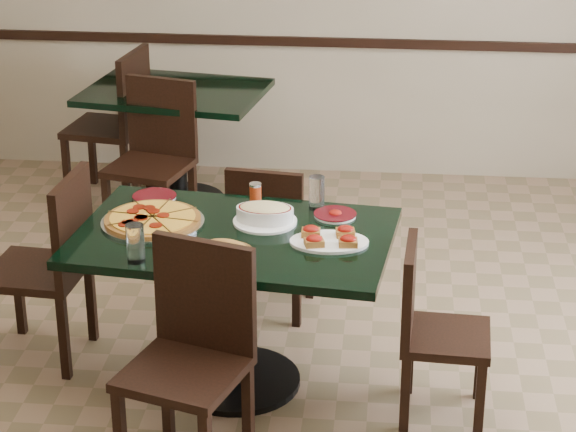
# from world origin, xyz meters

# --- Properties ---
(floor) EXTENTS (5.50, 5.50, 0.00)m
(floor) POSITION_xyz_m (0.00, 0.00, 0.00)
(floor) COLOR #806249
(floor) RESTS_ON ground
(room_shell) EXTENTS (5.50, 5.50, 5.50)m
(room_shell) POSITION_xyz_m (1.02, 1.73, 1.17)
(room_shell) COLOR silver
(room_shell) RESTS_ON floor
(main_table) EXTENTS (1.45, 1.02, 0.75)m
(main_table) POSITION_xyz_m (-0.33, -0.04, 0.57)
(main_table) COLOR black
(main_table) RESTS_ON floor
(back_table) EXTENTS (1.18, 0.93, 0.75)m
(back_table) POSITION_xyz_m (-1.00, 2.08, 0.52)
(back_table) COLOR black
(back_table) RESTS_ON floor
(chair_far) EXTENTS (0.43, 0.43, 0.82)m
(chair_far) POSITION_xyz_m (-0.25, 0.64, 0.45)
(chair_far) COLOR black
(chair_far) RESTS_ON floor
(chair_near) EXTENTS (0.55, 0.55, 0.93)m
(chair_near) POSITION_xyz_m (-0.41, -0.63, 0.52)
(chair_near) COLOR black
(chair_near) RESTS_ON floor
(chair_right) EXTENTS (0.39, 0.39, 0.80)m
(chair_right) POSITION_xyz_m (0.53, -0.20, 0.44)
(chair_right) COLOR black
(chair_right) RESTS_ON floor
(chair_left) EXTENTS (0.46, 0.46, 0.92)m
(chair_left) POSITION_xyz_m (-1.20, 0.12, 0.52)
(chair_left) COLOR black
(chair_left) RESTS_ON floor
(back_chair_near) EXTENTS (0.53, 0.53, 0.93)m
(back_chair_near) POSITION_xyz_m (-1.03, 1.61, 0.52)
(back_chair_near) COLOR black
(back_chair_near) RESTS_ON floor
(back_chair_left) EXTENTS (0.52, 0.52, 0.97)m
(back_chair_left) POSITION_xyz_m (-1.37, 2.12, 0.55)
(back_chair_left) COLOR black
(back_chair_left) RESTS_ON floor
(pepperoni_pizza) EXTENTS (0.46, 0.46, 0.04)m
(pepperoni_pizza) POSITION_xyz_m (-0.70, 0.03, 0.77)
(pepperoni_pizza) COLOR silver
(pepperoni_pizza) RESTS_ON main_table
(lasagna_casserole) EXTENTS (0.28, 0.28, 0.09)m
(lasagna_casserole) POSITION_xyz_m (-0.20, 0.09, 0.80)
(lasagna_casserole) COLOR white
(lasagna_casserole) RESTS_ON main_table
(bread_basket) EXTENTS (0.25, 0.17, 0.10)m
(bread_basket) POSITION_xyz_m (-0.33, -0.33, 0.79)
(bread_basket) COLOR brown
(bread_basket) RESTS_ON main_table
(bruschetta_platter) EXTENTS (0.35, 0.25, 0.05)m
(bruschetta_platter) POSITION_xyz_m (0.09, -0.11, 0.77)
(bruschetta_platter) COLOR white
(bruschetta_platter) RESTS_ON main_table
(side_plate_near) EXTENTS (0.20, 0.20, 0.02)m
(side_plate_near) POSITION_xyz_m (-0.45, -0.39, 0.76)
(side_plate_near) COLOR white
(side_plate_near) RESTS_ON main_table
(side_plate_far_r) EXTENTS (0.19, 0.19, 0.03)m
(side_plate_far_r) POSITION_xyz_m (0.10, 0.19, 0.76)
(side_plate_far_r) COLOR white
(side_plate_far_r) RESTS_ON main_table
(side_plate_far_l) EXTENTS (0.20, 0.20, 0.02)m
(side_plate_far_l) POSITION_xyz_m (-0.75, 0.32, 0.76)
(side_plate_far_l) COLOR white
(side_plate_far_l) RESTS_ON main_table
(napkin_setting) EXTENTS (0.15, 0.15, 0.01)m
(napkin_setting) POSITION_xyz_m (-0.48, -0.38, 0.75)
(napkin_setting) COLOR white
(napkin_setting) RESTS_ON main_table
(water_glass_a) EXTENTS (0.07, 0.07, 0.15)m
(water_glass_a) POSITION_xyz_m (0.01, 0.27, 0.83)
(water_glass_a) COLOR white
(water_glass_a) RESTS_ON main_table
(water_glass_b) EXTENTS (0.08, 0.08, 0.16)m
(water_glass_b) POSITION_xyz_m (-0.68, -0.36, 0.83)
(water_glass_b) COLOR white
(water_glass_b) RESTS_ON main_table
(pepper_shaker) EXTENTS (0.06, 0.06, 0.10)m
(pepper_shaker) POSITION_xyz_m (-0.27, 0.31, 0.80)
(pepper_shaker) COLOR #B44713
(pepper_shaker) RESTS_ON main_table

